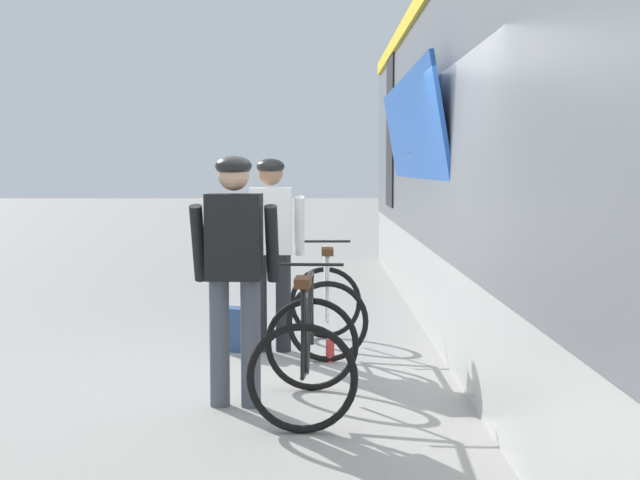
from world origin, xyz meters
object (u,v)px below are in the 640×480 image
cyclist_near_in_white (269,237)px  bicycle_near_white (325,307)px  water_bottle_near_the_bikes (328,350)px  backpack_on_platform (233,329)px  bicycle_far_black (305,353)px  cyclist_far_in_dark (232,258)px

cyclist_near_in_white → bicycle_near_white: 0.83m
bicycle_near_white → water_bottle_near_the_bikes: bearing=-86.8°
backpack_on_platform → water_bottle_near_the_bikes: size_ratio=2.01×
bicycle_far_black → backpack_on_platform: bearing=110.1°
backpack_on_platform → water_bottle_near_the_bikes: bearing=-7.4°
cyclist_near_in_white → bicycle_far_black: bearing=-79.2°
bicycle_near_white → water_bottle_near_the_bikes: bicycle_near_white is taller
bicycle_far_black → water_bottle_near_the_bikes: bicycle_far_black is taller
cyclist_near_in_white → bicycle_near_white: size_ratio=1.63×
cyclist_far_in_dark → water_bottle_near_the_bikes: size_ratio=8.86×
cyclist_near_in_white → bicycle_near_white: cyclist_near_in_white is taller
cyclist_far_in_dark → water_bottle_near_the_bikes: (0.68, 1.35, -0.95)m
bicycle_near_white → bicycle_far_black: (-0.15, -1.95, 0.00)m
cyclist_near_in_white → bicycle_far_black: 2.02m
water_bottle_near_the_bikes → backpack_on_platform: bearing=153.0°
cyclist_far_in_dark → bicycle_near_white: 2.06m
cyclist_far_in_dark → water_bottle_near_the_bikes: cyclist_far_in_dark is taller
cyclist_far_in_dark → backpack_on_platform: (-0.19, 1.79, -0.85)m
bicycle_far_black → water_bottle_near_the_bikes: size_ratio=5.55×
cyclist_near_in_white → water_bottle_near_the_bikes: cyclist_near_in_white is taller
backpack_on_platform → water_bottle_near_the_bikes: 0.98m
cyclist_far_in_dark → backpack_on_platform: 1.99m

